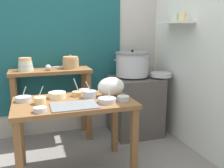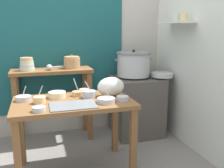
{
  "view_description": "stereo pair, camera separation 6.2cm",
  "coord_description": "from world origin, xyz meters",
  "px_view_note": "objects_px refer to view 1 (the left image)",
  "views": [
    {
      "loc": [
        -0.4,
        -2.25,
        1.37
      ],
      "look_at": [
        0.4,
        0.16,
        0.82
      ],
      "focal_mm": 40.35,
      "sensor_mm": 36.0,
      "label": 1
    },
    {
      "loc": [
        -0.34,
        -2.27,
        1.37
      ],
      "look_at": [
        0.4,
        0.16,
        0.82
      ],
      "focal_mm": 40.35,
      "sensor_mm": 36.0,
      "label": 2
    }
  ],
  "objects_px": {
    "back_shelf_table": "(51,87)",
    "bowl_stack_enamel": "(25,65)",
    "prep_bowl_6": "(84,91)",
    "prep_bowl_1": "(90,94)",
    "prep_bowl_7": "(123,98)",
    "wide_pan": "(161,75)",
    "prep_bowl_0": "(107,100)",
    "prep_bowl_4": "(23,99)",
    "prep_bowl_3": "(40,109)",
    "prep_bowl_8": "(77,93)",
    "ladle": "(49,67)",
    "clay_pot": "(71,63)",
    "stove_block": "(135,105)",
    "steamer_pot": "(132,64)",
    "prep_bowl_5": "(57,95)",
    "prep_table": "(74,112)",
    "plastic_bag": "(111,87)",
    "serving_tray": "(74,106)",
    "prep_bowl_2": "(40,100)"
  },
  "relations": [
    {
      "from": "prep_bowl_2",
      "to": "steamer_pot",
      "type": "bearing_deg",
      "value": 31.14
    },
    {
      "from": "steamer_pot",
      "to": "prep_bowl_2",
      "type": "xyz_separation_m",
      "value": [
        -1.19,
        -0.72,
        -0.18
      ]
    },
    {
      "from": "bowl_stack_enamel",
      "to": "prep_bowl_4",
      "type": "xyz_separation_m",
      "value": [
        -0.03,
        -0.67,
        -0.22
      ]
    },
    {
      "from": "prep_table",
      "to": "prep_bowl_6",
      "type": "bearing_deg",
      "value": 57.92
    },
    {
      "from": "serving_tray",
      "to": "prep_bowl_2",
      "type": "distance_m",
      "value": 0.32
    },
    {
      "from": "back_shelf_table",
      "to": "bowl_stack_enamel",
      "type": "height_order",
      "value": "bowl_stack_enamel"
    },
    {
      "from": "prep_bowl_7",
      "to": "prep_bowl_8",
      "type": "relative_size",
      "value": 0.63
    },
    {
      "from": "prep_bowl_8",
      "to": "ladle",
      "type": "bearing_deg",
      "value": 110.12
    },
    {
      "from": "prep_bowl_5",
      "to": "bowl_stack_enamel",
      "type": "bearing_deg",
      "value": 113.39
    },
    {
      "from": "ladle",
      "to": "serving_tray",
      "type": "distance_m",
      "value": 0.95
    },
    {
      "from": "clay_pot",
      "to": "wide_pan",
      "type": "bearing_deg",
      "value": -13.7
    },
    {
      "from": "steamer_pot",
      "to": "plastic_bag",
      "type": "distance_m",
      "value": 0.84
    },
    {
      "from": "prep_table",
      "to": "prep_bowl_0",
      "type": "height_order",
      "value": "prep_bowl_0"
    },
    {
      "from": "wide_pan",
      "to": "prep_bowl_6",
      "type": "xyz_separation_m",
      "value": [
        -1.07,
        -0.31,
        -0.06
      ]
    },
    {
      "from": "wide_pan",
      "to": "plastic_bag",
      "type": "bearing_deg",
      "value": -148.95
    },
    {
      "from": "steamer_pot",
      "to": "prep_bowl_8",
      "type": "relative_size",
      "value": 2.69
    },
    {
      "from": "steamer_pot",
      "to": "prep_bowl_5",
      "type": "relative_size",
      "value": 2.92
    },
    {
      "from": "prep_bowl_7",
      "to": "prep_table",
      "type": "bearing_deg",
      "value": 161.54
    },
    {
      "from": "back_shelf_table",
      "to": "prep_bowl_2",
      "type": "height_order",
      "value": "back_shelf_table"
    },
    {
      "from": "stove_block",
      "to": "ladle",
      "type": "height_order",
      "value": "ladle"
    },
    {
      "from": "prep_bowl_6",
      "to": "prep_bowl_8",
      "type": "relative_size",
      "value": 0.59
    },
    {
      "from": "wide_pan",
      "to": "prep_bowl_7",
      "type": "relative_size",
      "value": 2.37
    },
    {
      "from": "wide_pan",
      "to": "prep_bowl_0",
      "type": "height_order",
      "value": "prep_bowl_0"
    },
    {
      "from": "prep_table",
      "to": "back_shelf_table",
      "type": "relative_size",
      "value": 1.15
    },
    {
      "from": "clay_pot",
      "to": "wide_pan",
      "type": "height_order",
      "value": "clay_pot"
    },
    {
      "from": "prep_table",
      "to": "prep_bowl_6",
      "type": "distance_m",
      "value": 0.32
    },
    {
      "from": "prep_bowl_2",
      "to": "prep_bowl_3",
      "type": "distance_m",
      "value": 0.24
    },
    {
      "from": "prep_bowl_2",
      "to": "prep_bowl_4",
      "type": "height_order",
      "value": "prep_bowl_2"
    },
    {
      "from": "stove_block",
      "to": "prep_bowl_6",
      "type": "distance_m",
      "value": 0.97
    },
    {
      "from": "wide_pan",
      "to": "prep_bowl_8",
      "type": "bearing_deg",
      "value": -160.96
    },
    {
      "from": "plastic_bag",
      "to": "prep_bowl_3",
      "type": "relative_size",
      "value": 2.51
    },
    {
      "from": "bowl_stack_enamel",
      "to": "prep_bowl_3",
      "type": "relative_size",
      "value": 1.59
    },
    {
      "from": "back_shelf_table",
      "to": "prep_bowl_5",
      "type": "relative_size",
      "value": 5.75
    },
    {
      "from": "plastic_bag",
      "to": "wide_pan",
      "type": "height_order",
      "value": "plastic_bag"
    },
    {
      "from": "wide_pan",
      "to": "prep_table",
      "type": "bearing_deg",
      "value": -155.48
    },
    {
      "from": "clay_pot",
      "to": "prep_bowl_0",
      "type": "relative_size",
      "value": 1.2
    },
    {
      "from": "back_shelf_table",
      "to": "prep_bowl_8",
      "type": "xyz_separation_m",
      "value": [
        0.2,
        -0.67,
        0.07
      ]
    },
    {
      "from": "stove_block",
      "to": "ladle",
      "type": "relative_size",
      "value": 2.83
    },
    {
      "from": "prep_bowl_1",
      "to": "prep_bowl_4",
      "type": "bearing_deg",
      "value": 173.65
    },
    {
      "from": "prep_bowl_1",
      "to": "prep_bowl_7",
      "type": "height_order",
      "value": "prep_bowl_1"
    },
    {
      "from": "clay_pot",
      "to": "prep_bowl_5",
      "type": "bearing_deg",
      "value": -109.99
    },
    {
      "from": "prep_bowl_0",
      "to": "prep_bowl_1",
      "type": "distance_m",
      "value": 0.24
    },
    {
      "from": "back_shelf_table",
      "to": "wide_pan",
      "type": "xyz_separation_m",
      "value": [
        1.35,
        -0.27,
        0.13
      ]
    },
    {
      "from": "ladle",
      "to": "prep_bowl_6",
      "type": "relative_size",
      "value": 2.55
    },
    {
      "from": "serving_tray",
      "to": "prep_bowl_0",
      "type": "distance_m",
      "value": 0.3
    },
    {
      "from": "bowl_stack_enamel",
      "to": "plastic_bag",
      "type": "relative_size",
      "value": 0.64
    },
    {
      "from": "steamer_pot",
      "to": "bowl_stack_enamel",
      "type": "distance_m",
      "value": 1.3
    },
    {
      "from": "prep_bowl_1",
      "to": "prep_bowl_5",
      "type": "xyz_separation_m",
      "value": [
        -0.3,
        0.09,
        -0.01
      ]
    },
    {
      "from": "stove_block",
      "to": "bowl_stack_enamel",
      "type": "distance_m",
      "value": 1.47
    },
    {
      "from": "back_shelf_table",
      "to": "prep_bowl_6",
      "type": "xyz_separation_m",
      "value": [
        0.29,
        -0.58,
        0.07
      ]
    }
  ]
}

